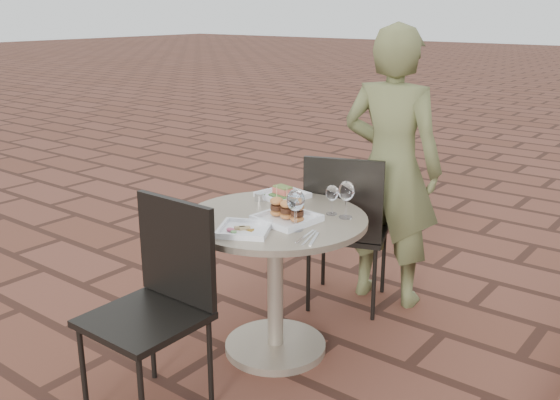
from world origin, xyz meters
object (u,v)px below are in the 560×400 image
Objects in this scene: cafe_table at (275,263)px; plate_sliders at (287,214)px; plate_salmon at (283,194)px; chair_far at (346,220)px; chair_near at (160,290)px; plate_tuna at (244,229)px; diner at (391,168)px.

plate_sliders is (0.09, -0.02, 0.28)m from cafe_table.
plate_salmon reaches higher than cafe_table.
chair_far is at bearing 60.40° from plate_salmon.
plate_salmon is at bearing 93.48° from chair_near.
chair_near is at bearing 63.14° from chair_far.
plate_sliders is 0.25m from plate_tuna.
plate_salmon is 0.39m from plate_sliders.
plate_sliders is at bearing -49.49° from plate_salmon.
cafe_table is 3.22× the size of plate_sliders.
plate_sliders is (0.26, -0.30, 0.02)m from plate_salmon.
cafe_table is 0.37m from plate_tuna.
chair_far is at bearing 83.92° from chair_near.
plate_sliders reaches higher than cafe_table.
plate_tuna is at bearing -70.24° from plate_salmon.
diner is at bearing 63.39° from plate_salmon.
plate_salmon is at bearing 56.19° from diner.
cafe_table is 0.42m from plate_salmon.
chair_near is (-0.14, -1.27, 0.00)m from chair_far.
plate_sliders is at bearing 74.92° from chair_far.
diner is at bearing 84.06° from plate_tuna.
diner is 6.22× the size of plate_salmon.
diner reaches higher than chair_far.
chair_near reaches higher than plate_tuna.
diner is 5.37× the size of plate_tuna.
chair_near is (-0.11, -0.65, 0.07)m from cafe_table.
plate_tuna is at bearing 76.86° from diner.
plate_salmon is 0.94× the size of plate_sliders.
cafe_table is at bearing 95.40° from plate_tuna.
diner is at bearing 80.69° from chair_near.
cafe_table is at bearing 80.30° from chair_near.
diner reaches higher than chair_near.
cafe_table is 3.43× the size of plate_salmon.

